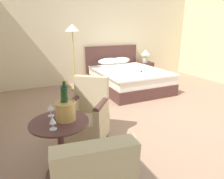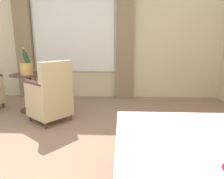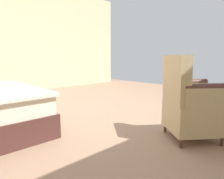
% 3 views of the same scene
% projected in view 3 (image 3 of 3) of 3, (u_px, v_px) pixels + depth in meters
% --- Properties ---
extents(ground_plane, '(8.04, 8.04, 0.00)m').
position_uv_depth(ground_plane, '(98.00, 113.00, 3.47)').
color(ground_plane, '#9D7B62').
extents(wall_far_side, '(0.12, 6.66, 3.03)m').
position_uv_depth(wall_far_side, '(22.00, 37.00, 5.55)').
color(wall_far_side, beige).
rests_on(wall_far_side, ground).
extents(armchair_by_window, '(0.76, 0.76, 0.98)m').
position_uv_depth(armchair_by_window, '(189.00, 105.00, 2.29)').
color(armchair_by_window, '#512F2B').
rests_on(armchair_by_window, ground).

